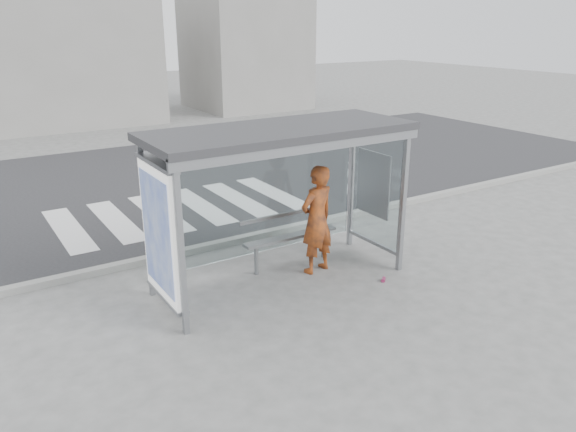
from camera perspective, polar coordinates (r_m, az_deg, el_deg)
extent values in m
plane|color=#5E5E5C|center=(9.53, -0.68, -6.66)|extent=(80.00, 80.00, 0.00)
cube|color=#252528|center=(15.56, -14.35, 3.17)|extent=(30.00, 10.00, 0.01)
cube|color=gray|center=(11.07, -5.99, -2.60)|extent=(30.00, 0.18, 0.12)
cube|color=silver|center=(12.67, -21.43, -1.29)|extent=(0.55, 3.00, 0.00)
cube|color=silver|center=(12.87, -17.10, -0.48)|extent=(0.55, 3.00, 0.00)
cube|color=silver|center=(13.13, -12.93, 0.30)|extent=(0.55, 3.00, 0.00)
cube|color=silver|center=(13.47, -8.94, 1.05)|extent=(0.55, 3.00, 0.00)
cube|color=silver|center=(13.87, -5.16, 1.75)|extent=(0.55, 3.00, 0.00)
cube|color=silver|center=(14.33, -1.61, 2.40)|extent=(0.55, 3.00, 0.00)
cube|color=gray|center=(7.63, -10.82, -3.57)|extent=(0.08, 0.08, 2.50)
cube|color=gray|center=(9.70, 11.61, 1.37)|extent=(0.08, 0.08, 2.50)
cube|color=gray|center=(8.87, -14.21, -0.53)|extent=(0.08, 0.08, 2.50)
cube|color=gray|center=(10.70, 6.47, 3.35)|extent=(0.08, 0.08, 2.50)
cube|color=#2D2D30|center=(8.72, -0.75, 8.65)|extent=(4.25, 1.65, 0.12)
cube|color=gray|center=(8.11, 2.09, 7.04)|extent=(4.25, 0.06, 0.18)
cube|color=white|center=(9.61, -2.90, 1.90)|extent=(3.80, 0.02, 2.00)
cube|color=white|center=(8.23, -12.67, -1.61)|extent=(0.15, 1.25, 2.00)
cube|color=blue|center=(8.25, -12.11, -1.50)|extent=(0.01, 1.10, 1.70)
cylinder|color=#FB5116|center=(8.40, -12.77, 0.62)|extent=(0.02, 0.32, 0.32)
cube|color=white|center=(10.18, 8.93, 2.68)|extent=(0.03, 1.25, 2.00)
cube|color=beige|center=(10.16, 8.65, 3.27)|extent=(0.03, 0.86, 1.16)
cube|color=gray|center=(25.75, -22.92, 14.15)|extent=(8.00, 5.00, 5.00)
cube|color=gray|center=(28.67, -4.44, 17.94)|extent=(5.00, 5.00, 7.00)
imported|color=orange|center=(9.57, 2.94, -0.38)|extent=(0.77, 0.58, 1.90)
cube|color=slate|center=(9.91, 0.30, -2.09)|extent=(1.82, 0.22, 0.05)
cylinder|color=slate|center=(9.69, -3.25, -4.50)|extent=(0.07, 0.07, 0.53)
cylinder|color=slate|center=(10.39, 3.60, -2.81)|extent=(0.07, 0.07, 0.53)
cube|color=slate|center=(9.94, -0.29, 0.15)|extent=(1.82, 0.04, 0.06)
cylinder|color=#C23971|center=(9.65, 9.68, -6.38)|extent=(0.13, 0.13, 0.07)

